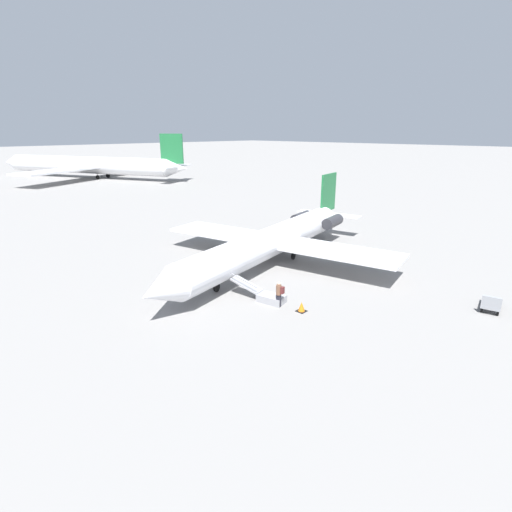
# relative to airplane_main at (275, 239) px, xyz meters

# --- Properties ---
(ground_plane) EXTENTS (600.00, 600.00, 0.00)m
(ground_plane) POSITION_rel_airplane_main_xyz_m (0.88, 0.18, -1.97)
(ground_plane) COLOR gray
(airplane_main) EXTENTS (28.53, 21.85, 6.60)m
(airplane_main) POSITION_rel_airplane_main_xyz_m (0.00, 0.00, 0.00)
(airplane_main) COLOR silver
(airplane_main) RESTS_ON ground
(airplane_taxiing_distant) EXTENTS (39.95, 50.39, 10.27)m
(airplane_taxiing_distant) POSITION_rel_airplane_main_xyz_m (-16.82, -73.86, 1.08)
(airplane_taxiing_distant) COLOR white
(airplane_taxiing_distant) RESTS_ON ground
(boarding_stairs) EXTENTS (1.81, 4.14, 1.66)m
(boarding_stairs) POSITION_rel_airplane_main_xyz_m (6.77, 5.25, -1.60)
(boarding_stairs) COLOR #99999E
(boarding_stairs) RESTS_ON ground
(passenger) EXTENTS (0.39, 0.56, 1.74)m
(passenger) POSITION_rel_airplane_main_xyz_m (6.89, 6.51, -0.97)
(passenger) COLOR #23232D
(passenger) RESTS_ON ground
(luggage_cart) EXTENTS (2.38, 1.52, 1.22)m
(luggage_cart) POSITION_rel_airplane_main_xyz_m (-2.19, 16.54, -1.51)
(luggage_cart) COLOR gray
(luggage_cart) RESTS_ON ground
(traffic_cone_near_stairs) EXTENTS (0.58, 0.58, 0.64)m
(traffic_cone_near_stairs) POSITION_rel_airplane_main_xyz_m (6.41, 7.99, -1.67)
(traffic_cone_near_stairs) COLOR black
(traffic_cone_near_stairs) RESTS_ON ground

